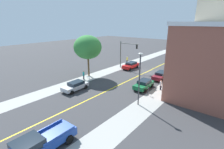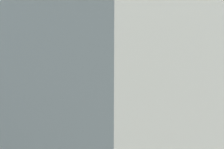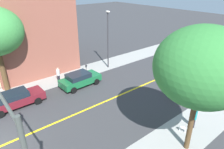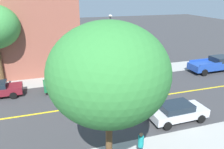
# 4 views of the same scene
# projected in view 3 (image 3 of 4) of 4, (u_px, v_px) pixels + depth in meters

# --- Properties ---
(tan_rowhouse) EXTENTS (11.57, 9.36, 10.59)m
(tan_rowhouse) POSITION_uv_depth(u_px,v_px,m) (22.00, 23.00, 25.13)
(tan_rowhouse) COLOR #935142
(tan_rowhouse) RESTS_ON ground
(street_tree_left_near) EXTENTS (5.42, 5.42, 8.14)m
(street_tree_left_near) POSITION_uv_depth(u_px,v_px,m) (202.00, 67.00, 11.30)
(street_tree_left_near) COLOR brown
(street_tree_left_near) RESTS_ON ground
(fire_hydrant) EXTENTS (0.44, 0.24, 0.80)m
(fire_hydrant) POSITION_uv_depth(u_px,v_px,m) (22.00, 91.00, 19.95)
(fire_hydrant) COLOR silver
(fire_hydrant) RESTS_ON ground
(parking_meter) EXTENTS (0.12, 0.18, 1.30)m
(parking_meter) POSITION_uv_depth(u_px,v_px,m) (86.00, 68.00, 23.70)
(parking_meter) COLOR #4C4C51
(parking_meter) RESTS_ON ground
(traffic_light_mast) EXTENTS (4.85, 0.32, 6.27)m
(traffic_light_mast) POSITION_uv_depth(u_px,v_px,m) (16.00, 140.00, 8.42)
(traffic_light_mast) COLOR #474C47
(traffic_light_mast) RESTS_ON ground
(street_lamp) EXTENTS (0.70, 0.36, 6.97)m
(street_lamp) POSITION_uv_depth(u_px,v_px,m) (108.00, 34.00, 24.48)
(street_lamp) COLOR #38383D
(street_lamp) RESTS_ON ground
(green_sedan_left_curb) EXTENTS (2.18, 4.31, 1.46)m
(green_sedan_left_curb) POSITION_uv_depth(u_px,v_px,m) (80.00, 79.00, 21.38)
(green_sedan_left_curb) COLOR #196638
(green_sedan_left_curb) RESTS_ON ground
(maroon_sedan_left_curb) EXTENTS (2.06, 4.77, 1.42)m
(maroon_sedan_left_curb) POSITION_uv_depth(u_px,v_px,m) (15.00, 99.00, 17.84)
(maroon_sedan_left_curb) COLOR maroon
(maroon_sedan_left_curb) RESTS_ON ground
(silver_sedan_right_curb) EXTENTS (2.12, 4.40, 1.40)m
(silver_sedan_right_curb) POSITION_uv_depth(u_px,v_px,m) (191.00, 87.00, 19.83)
(silver_sedan_right_curb) COLOR #B7BABF
(silver_sedan_right_curb) RESTS_ON ground
(blue_pickup_truck) EXTENTS (2.45, 6.10, 1.77)m
(blue_pickup_truck) POSITION_uv_depth(u_px,v_px,m) (181.00, 46.00, 31.73)
(blue_pickup_truck) COLOR #1E429E
(blue_pickup_truck) RESTS_ON ground
(pedestrian_teal_shirt) EXTENTS (0.34, 0.34, 1.68)m
(pedestrian_teal_shirt) POSITION_uv_depth(u_px,v_px,m) (194.00, 117.00, 15.25)
(pedestrian_teal_shirt) COLOR black
(pedestrian_teal_shirt) RESTS_ON ground
(pedestrian_white_shirt) EXTENTS (0.36, 0.36, 1.59)m
(pedestrian_white_shirt) POSITION_uv_depth(u_px,v_px,m) (58.00, 74.00, 22.31)
(pedestrian_white_shirt) COLOR black
(pedestrian_white_shirt) RESTS_ON ground
(small_dog) EXTENTS (0.68, 0.40, 0.51)m
(small_dog) POSITION_uv_depth(u_px,v_px,m) (183.00, 128.00, 15.01)
(small_dog) COLOR silver
(small_dog) RESTS_ON ground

